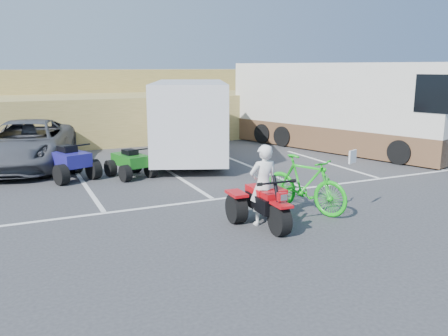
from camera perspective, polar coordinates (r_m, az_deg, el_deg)
name	(u,v)px	position (r m, az deg, el deg)	size (l,w,h in m)	color
ground	(260,229)	(9.82, 4.39, -7.31)	(100.00, 100.00, 0.00)	#343437
parking_stripes	(218,182)	(13.68, -0.68, -1.65)	(28.00, 5.16, 0.01)	white
grass_embankment	(108,105)	(24.06, -13.83, 7.39)	(40.00, 8.50, 3.10)	olive
red_trike_atv	(266,226)	(9.98, 5.06, -7.00)	(1.24, 1.65, 1.07)	#BC0A11
rider	(263,185)	(9.86, 4.75, -2.06)	(0.62, 0.41, 1.70)	white
green_dirt_bike	(305,184)	(10.92, 9.71, -1.91)	(0.61, 2.15, 1.29)	#14BF19
grey_pickup	(26,144)	(16.88, -22.67, 2.67)	(2.53, 5.49, 1.52)	#4B4D53
cargo_trailer	(190,118)	(16.69, -4.11, 5.99)	(4.35, 6.34, 2.75)	silver
rv_motorhome	(338,113)	(19.55, 13.57, 6.48)	(5.22, 9.57, 3.35)	silver
quad_atv_blue	(69,179)	(14.79, -18.12, -1.22)	(1.26, 1.69, 1.10)	navy
quad_atv_green	(131,177)	(14.59, -11.13, -1.03)	(1.06, 1.41, 0.92)	#166216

